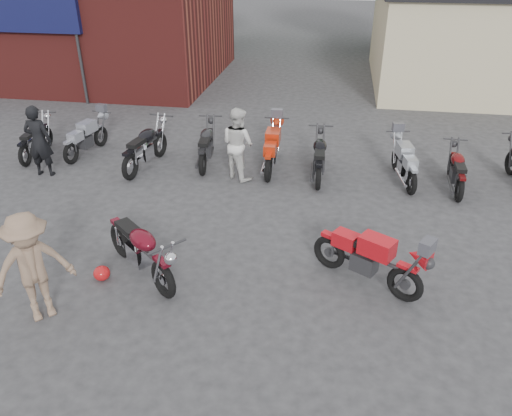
% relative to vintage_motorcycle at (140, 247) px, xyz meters
% --- Properties ---
extents(ground, '(90.00, 90.00, 0.00)m').
position_rel_vintage_motorcycle_xyz_m(ground, '(1.01, -0.39, -0.61)').
color(ground, '#302F32').
extents(brick_building, '(12.00, 8.00, 4.00)m').
position_rel_vintage_motorcycle_xyz_m(brick_building, '(-7.99, 13.61, 1.39)').
color(brick_building, maroon).
rests_on(brick_building, ground).
extents(stucco_building, '(10.00, 8.00, 3.50)m').
position_rel_vintage_motorcycle_xyz_m(stucco_building, '(9.51, 14.61, 1.14)').
color(stucco_building, '#C4BA8C').
rests_on(stucco_building, ground).
extents(vintage_motorcycle, '(2.06, 1.92, 1.23)m').
position_rel_vintage_motorcycle_xyz_m(vintage_motorcycle, '(0.00, 0.00, 0.00)').
color(vintage_motorcycle, '#540A16').
rests_on(vintage_motorcycle, ground).
extents(sportbike, '(2.06, 1.59, 1.16)m').
position_rel_vintage_motorcycle_xyz_m(sportbike, '(3.86, 0.41, -0.04)').
color(sportbike, red).
rests_on(sportbike, ground).
extents(helmet, '(0.35, 0.35, 0.26)m').
position_rel_vintage_motorcycle_xyz_m(helmet, '(-0.68, -0.22, -0.48)').
color(helmet, '#B61316').
rests_on(helmet, ground).
extents(person_dark, '(0.68, 0.47, 1.78)m').
position_rel_vintage_motorcycle_xyz_m(person_dark, '(-3.97, 3.68, 0.28)').
color(person_dark, black).
rests_on(person_dark, ground).
extents(person_light, '(1.09, 1.03, 1.77)m').
position_rel_vintage_motorcycle_xyz_m(person_light, '(0.84, 4.33, 0.27)').
color(person_light, silver).
rests_on(person_light, ground).
extents(person_tan, '(1.33, 1.30, 1.83)m').
position_rel_vintage_motorcycle_xyz_m(person_tan, '(-1.18, -1.25, 0.30)').
color(person_tan, '#876A53').
rests_on(person_tan, ground).
extents(row_bike_0, '(0.83, 1.93, 1.08)m').
position_rel_vintage_motorcycle_xyz_m(row_bike_0, '(-4.80, 4.78, -0.07)').
color(row_bike_0, black).
rests_on(row_bike_0, ground).
extents(row_bike_1, '(0.90, 1.92, 1.07)m').
position_rel_vintage_motorcycle_xyz_m(row_bike_1, '(-3.51, 5.11, -0.08)').
color(row_bike_1, '#9396A1').
rests_on(row_bike_1, ground).
extents(row_bike_2, '(1.01, 2.20, 1.23)m').
position_rel_vintage_motorcycle_xyz_m(row_bike_2, '(-1.61, 4.55, 0.00)').
color(row_bike_2, black).
rests_on(row_bike_2, ground).
extents(row_bike_3, '(0.85, 2.02, 1.14)m').
position_rel_vintage_motorcycle_xyz_m(row_bike_3, '(-0.13, 5.03, -0.05)').
color(row_bike_3, black).
rests_on(row_bike_3, ground).
extents(row_bike_4, '(0.71, 2.06, 1.19)m').
position_rel_vintage_motorcycle_xyz_m(row_bike_4, '(1.60, 4.97, -0.02)').
color(row_bike_4, red).
rests_on(row_bike_4, ground).
extents(row_bike_5, '(0.73, 1.99, 1.14)m').
position_rel_vintage_motorcycle_xyz_m(row_bike_5, '(2.80, 4.69, -0.04)').
color(row_bike_5, black).
rests_on(row_bike_5, ground).
extents(row_bike_6, '(0.93, 1.96, 1.09)m').
position_rel_vintage_motorcycle_xyz_m(row_bike_6, '(4.84, 4.76, -0.07)').
color(row_bike_6, gray).
rests_on(row_bike_6, ground).
extents(row_bike_7, '(0.67, 1.83, 1.05)m').
position_rel_vintage_motorcycle_xyz_m(row_bike_7, '(6.01, 4.54, -0.09)').
color(row_bike_7, '#590B0C').
rests_on(row_bike_7, ground).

